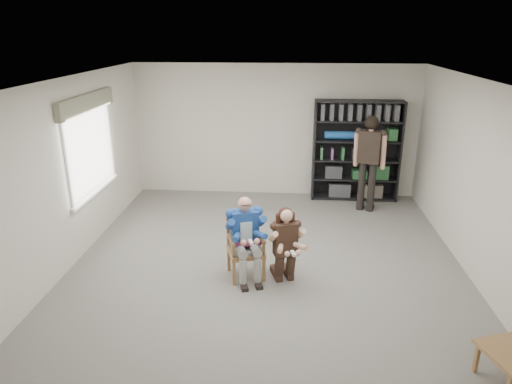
# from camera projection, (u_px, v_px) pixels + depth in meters

# --- Properties ---
(room_shell) EXTENTS (6.00, 7.00, 2.80)m
(room_shell) POSITION_uv_depth(u_px,v_px,m) (267.00, 183.00, 6.43)
(room_shell) COLOR silver
(room_shell) RESTS_ON ground
(floor) EXTENTS (6.00, 7.00, 0.01)m
(floor) POSITION_uv_depth(u_px,v_px,m) (266.00, 271.00, 6.90)
(floor) COLOR slate
(floor) RESTS_ON ground
(window_left) EXTENTS (0.16, 2.00, 1.75)m
(window_left) POSITION_uv_depth(u_px,v_px,m) (91.00, 146.00, 7.50)
(window_left) COLOR white
(window_left) RESTS_ON room_shell
(armchair) EXTENTS (0.69, 0.68, 0.95)m
(armchair) POSITION_uv_depth(u_px,v_px,m) (246.00, 247.00, 6.61)
(armchair) COLOR olive
(armchair) RESTS_ON floor
(seated_man) EXTENTS (0.73, 0.87, 1.24)m
(seated_man) POSITION_uv_depth(u_px,v_px,m) (246.00, 238.00, 6.57)
(seated_man) COLOR #224F96
(seated_man) RESTS_ON floor
(kneeling_woman) EXTENTS (0.69, 0.87, 1.14)m
(kneeling_woman) POSITION_uv_depth(u_px,v_px,m) (286.00, 246.00, 6.43)
(kneeling_woman) COLOR #322319
(kneeling_woman) RESTS_ON floor
(bookshelf) EXTENTS (1.80, 0.38, 2.10)m
(bookshelf) POSITION_uv_depth(u_px,v_px,m) (356.00, 151.00, 9.51)
(bookshelf) COLOR black
(bookshelf) RESTS_ON floor
(standing_man) EXTENTS (0.67, 0.52, 1.91)m
(standing_man) POSITION_uv_depth(u_px,v_px,m) (368.00, 165.00, 8.90)
(standing_man) COLOR black
(standing_man) RESTS_ON floor
(side_table) EXTENTS (0.71, 0.71, 0.39)m
(side_table) POSITION_uv_depth(u_px,v_px,m) (511.00, 367.00, 4.66)
(side_table) COLOR olive
(side_table) RESTS_ON floor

